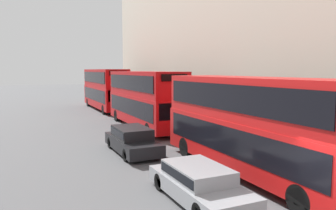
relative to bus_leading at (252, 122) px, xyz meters
name	(u,v)px	position (x,y,z in m)	size (l,w,h in m)	color
bus_leading	(252,122)	(0.00, 0.00, 0.00)	(2.59, 10.86, 4.19)	red
bus_second_in_queue	(144,97)	(0.00, 13.03, 0.10)	(2.59, 11.04, 4.39)	#B20C0F
bus_third_in_queue	(105,88)	(0.00, 25.89, 0.20)	(2.59, 11.45, 4.58)	#B20C0F
car_dark_sedan	(199,182)	(-3.40, -1.46, -1.66)	(1.88, 4.65, 1.22)	gray
car_hatchback	(132,139)	(-3.40, 5.80, -1.58)	(1.87, 4.76, 1.39)	black
pedestrian	(140,106)	(2.65, 21.44, -1.61)	(0.36, 0.36, 1.55)	maroon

